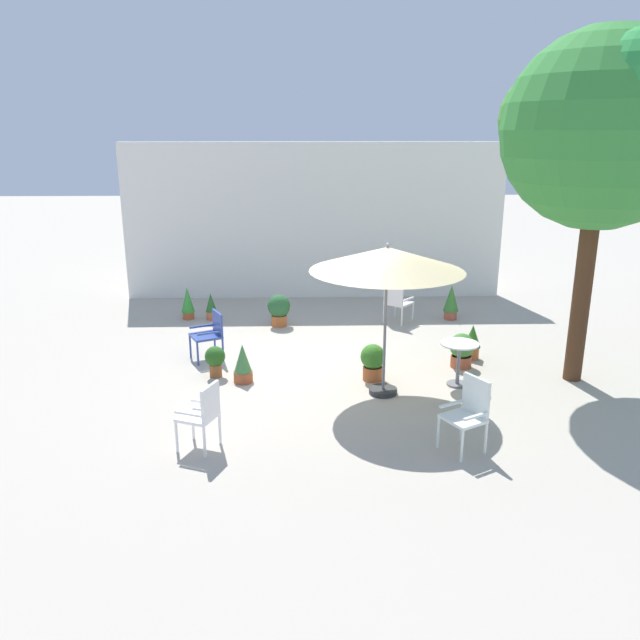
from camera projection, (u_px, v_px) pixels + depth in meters
ground_plane at (320, 371)px, 10.88m from camera, size 60.00×60.00×0.00m
villa_facade at (314, 221)px, 15.24m from camera, size 9.05×0.30×3.69m
shade_tree at (604, 130)px, 9.43m from camera, size 3.10×2.95×5.43m
patio_umbrella_0 at (387, 260)px, 9.34m from camera, size 2.31×2.31×2.37m
cafe_table_0 at (459, 356)px, 10.14m from camera, size 0.61×0.61×0.72m
patio_chair_0 at (203, 412)px, 8.08m from camera, size 0.57×0.56×0.90m
patio_chair_1 at (469, 410)px, 8.06m from camera, size 0.61×0.63×0.98m
patio_chair_2 at (210, 332)px, 11.32m from camera, size 0.66×0.66×0.86m
patio_chair_3 at (397, 300)px, 13.42m from camera, size 0.68×0.68×0.88m
potted_plant_0 at (462, 350)px, 10.98m from camera, size 0.43×0.43×0.60m
potted_plant_1 at (215, 359)px, 10.54m from camera, size 0.34×0.34×0.53m
potted_plant_2 at (211, 306)px, 13.72m from camera, size 0.23×0.23×0.59m
potted_plant_3 at (243, 364)px, 10.32m from camera, size 0.31×0.31×0.65m
potted_plant_4 at (279, 309)px, 13.26m from camera, size 0.48×0.48×0.67m
potted_plant_5 at (373, 361)px, 10.41m from camera, size 0.41×0.41×0.61m
potted_plant_6 at (451, 301)px, 13.74m from camera, size 0.33×0.33×0.76m
potted_plant_7 at (188, 303)px, 13.75m from camera, size 0.29×0.29×0.70m
potted_plant_8 at (472, 341)px, 11.37m from camera, size 0.30×0.30×0.63m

